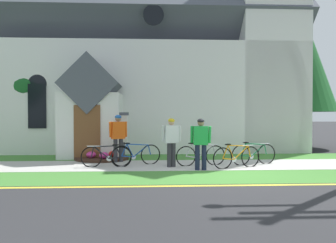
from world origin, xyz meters
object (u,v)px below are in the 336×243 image
(bicycle_yellow, at_px, (106,156))
(cyclist_in_red_jersey, at_px, (201,140))
(bicycle_blue, at_px, (237,157))
(cyclist_in_yellow_jersey, at_px, (171,139))
(church_sign, at_px, (103,129))
(bicycle_silver, at_px, (201,155))
(bicycle_black, at_px, (136,154))
(roadside_conifer, at_px, (295,52))
(cyclist_in_green_jersey, at_px, (118,134))
(yard_deciduous_tree, at_px, (36,89))
(bicycle_red, at_px, (254,154))

(bicycle_yellow, xyz_separation_m, cyclist_in_red_jersey, (3.01, -0.77, 0.57))
(bicycle_blue, height_order, cyclist_in_yellow_jersey, cyclist_in_yellow_jersey)
(church_sign, height_order, cyclist_in_yellow_jersey, church_sign)
(cyclist_in_yellow_jersey, distance_m, cyclist_in_red_jersey, 1.10)
(bicycle_silver, distance_m, bicycle_blue, 1.22)
(cyclist_in_red_jersey, bearing_deg, cyclist_in_yellow_jersey, 142.54)
(bicycle_black, relative_size, bicycle_yellow, 0.99)
(cyclist_in_yellow_jersey, bearing_deg, cyclist_in_red_jersey, -37.46)
(bicycle_black, distance_m, bicycle_blue, 3.38)
(church_sign, relative_size, bicycle_blue, 1.21)
(bicycle_blue, bearing_deg, bicycle_yellow, 174.80)
(church_sign, relative_size, bicycle_black, 1.23)
(bicycle_black, bearing_deg, bicycle_yellow, -157.71)
(bicycle_silver, bearing_deg, bicycle_black, 174.07)
(church_sign, bearing_deg, roadside_conifer, 23.39)
(bicycle_yellow, distance_m, cyclist_in_green_jersey, 1.34)
(yard_deciduous_tree, bearing_deg, bicycle_red, -27.62)
(bicycle_silver, distance_m, bicycle_yellow, 3.15)
(bicycle_yellow, distance_m, bicycle_red, 5.03)
(bicycle_silver, relative_size, yard_deciduous_tree, 0.41)
(roadside_conifer, bearing_deg, church_sign, -156.61)
(bicycle_blue, relative_size, roadside_conifer, 0.20)
(bicycle_silver, bearing_deg, church_sign, 151.26)
(bicycle_yellow, height_order, cyclist_in_green_jersey, cyclist_in_green_jersey)
(bicycle_black, distance_m, yard_deciduous_tree, 7.23)
(cyclist_in_yellow_jersey, xyz_separation_m, yard_deciduous_tree, (-6.11, 5.10, 2.02))
(bicycle_blue, height_order, yard_deciduous_tree, yard_deciduous_tree)
(bicycle_black, bearing_deg, cyclist_in_green_jersey, 132.45)
(bicycle_silver, bearing_deg, bicycle_yellow, -177.03)
(yard_deciduous_tree, bearing_deg, roadside_conifer, 5.34)
(bicycle_blue, relative_size, cyclist_in_red_jersey, 1.04)
(cyclist_in_yellow_jersey, height_order, yard_deciduous_tree, yard_deciduous_tree)
(cyclist_in_green_jersey, xyz_separation_m, cyclist_in_red_jersey, (2.74, -1.90, -0.09))
(bicycle_blue, bearing_deg, bicycle_red, 41.54)
(bicycle_black, xyz_separation_m, bicycle_blue, (3.29, -0.78, 0.00))
(cyclist_in_green_jersey, distance_m, cyclist_in_red_jersey, 3.34)
(bicycle_red, bearing_deg, yard_deciduous_tree, 152.38)
(roadside_conifer, bearing_deg, cyclist_in_yellow_jersey, -137.61)
(bicycle_silver, xyz_separation_m, cyclist_in_green_jersey, (-2.88, 0.97, 0.66))
(bicycle_red, bearing_deg, cyclist_in_yellow_jersey, -172.13)
(cyclist_in_green_jersey, bearing_deg, church_sign, 125.29)
(bicycle_black, relative_size, cyclist_in_yellow_jersey, 1.03)
(bicycle_black, height_order, bicycle_red, bicycle_red)
(yard_deciduous_tree, bearing_deg, church_sign, -39.18)
(cyclist_in_red_jersey, height_order, roadside_conifer, roadside_conifer)
(bicycle_black, height_order, bicycle_silver, bicycle_silver)
(bicycle_black, xyz_separation_m, cyclist_in_yellow_jersey, (1.18, -0.49, 0.57))
(church_sign, relative_size, bicycle_yellow, 1.21)
(bicycle_yellow, height_order, cyclist_in_red_jersey, cyclist_in_red_jersey)
(bicycle_silver, distance_m, cyclist_in_red_jersey, 1.10)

